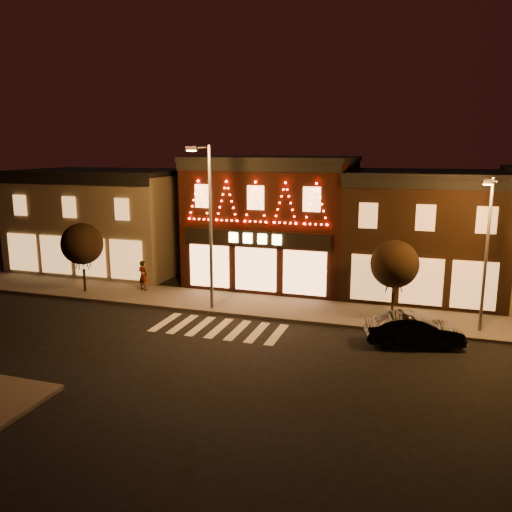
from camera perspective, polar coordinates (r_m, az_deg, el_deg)
The scene contains 11 objects.
ground at distance 22.92m, azimuth -7.87°, elevation -11.02°, with size 120.00×120.00×0.00m, color black.
sidewalk_far at distance 29.29m, azimuth 2.52°, elevation -5.67°, with size 44.00×4.00×0.15m, color #47423D.
building_left at distance 40.17m, azimuth -16.16°, elevation 3.86°, with size 12.20×8.28×7.30m.
building_pulp at distance 34.57m, azimuth 2.02°, elevation 3.96°, with size 10.20×8.34×8.30m.
building_right_a at distance 33.35m, azimuth 17.93°, elevation 2.42°, with size 9.20×8.28×7.50m.
streetlamp_mid at distance 27.76m, azimuth -5.29°, elevation 4.46°, with size 0.58×2.03×8.84m.
streetlamp_right at distance 26.44m, azimuth 23.93°, elevation 1.25°, with size 0.69×1.68×7.37m.
tree_left at distance 33.39m, azimuth -18.51°, elevation 1.27°, with size 2.54×2.54×4.24m.
tree_right at distance 27.48m, azimuth 14.94°, elevation -0.87°, with size 2.45×2.45×4.10m.
dark_sedan at distance 25.00m, azimuth 16.89°, elevation -7.72°, with size 1.52×4.35×1.43m, color black.
pedestrian at distance 33.09m, azimuth -12.26°, elevation -2.08°, with size 0.68×0.45×1.88m, color gray.
Camera 1 is at (9.36, -18.98, 8.80)m, focal length 36.53 mm.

